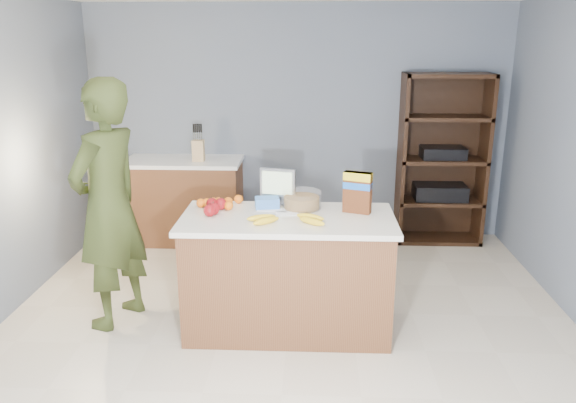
{
  "coord_description": "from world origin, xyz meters",
  "views": [
    {
      "loc": [
        0.17,
        -3.58,
        2.17
      ],
      "look_at": [
        0.0,
        0.35,
        1.0
      ],
      "focal_mm": 35.0,
      "sensor_mm": 36.0,
      "label": 1
    }
  ],
  "objects_px": {
    "tv": "(278,184)",
    "counter_peninsula": "(288,278)",
    "shelving_unit": "(441,162)",
    "person": "(108,206)",
    "cereal_box": "(358,189)"
  },
  "relations": [
    {
      "from": "shelving_unit",
      "to": "person",
      "type": "xyz_separation_m",
      "value": [
        -2.9,
        -1.98,
        0.08
      ]
    },
    {
      "from": "shelving_unit",
      "to": "cereal_box",
      "type": "height_order",
      "value": "shelving_unit"
    },
    {
      "from": "tv",
      "to": "counter_peninsula",
      "type": "bearing_deg",
      "value": -73.83
    },
    {
      "from": "shelving_unit",
      "to": "tv",
      "type": "distance_m",
      "value": 2.4
    },
    {
      "from": "counter_peninsula",
      "to": "cereal_box",
      "type": "relative_size",
      "value": 5.07
    },
    {
      "from": "shelving_unit",
      "to": "person",
      "type": "relative_size",
      "value": 0.95
    },
    {
      "from": "tv",
      "to": "cereal_box",
      "type": "distance_m",
      "value": 0.63
    },
    {
      "from": "person",
      "to": "tv",
      "type": "distance_m",
      "value": 1.28
    },
    {
      "from": "shelving_unit",
      "to": "cereal_box",
      "type": "relative_size",
      "value": 5.85
    },
    {
      "from": "counter_peninsula",
      "to": "person",
      "type": "relative_size",
      "value": 0.82
    },
    {
      "from": "person",
      "to": "tv",
      "type": "bearing_deg",
      "value": 122.18
    },
    {
      "from": "cereal_box",
      "to": "counter_peninsula",
      "type": "bearing_deg",
      "value": -166.64
    },
    {
      "from": "shelving_unit",
      "to": "person",
      "type": "height_order",
      "value": "person"
    },
    {
      "from": "tv",
      "to": "cereal_box",
      "type": "height_order",
      "value": "cereal_box"
    },
    {
      "from": "tv",
      "to": "cereal_box",
      "type": "bearing_deg",
      "value": -17.94
    }
  ]
}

